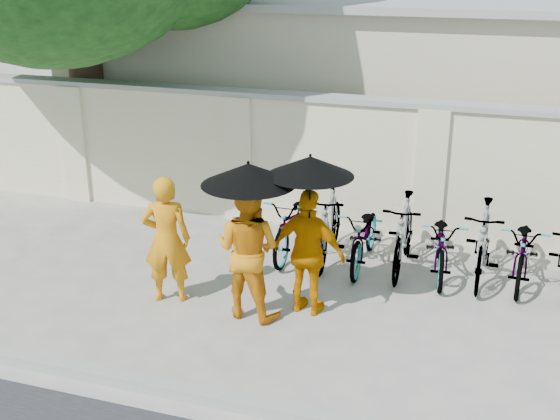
% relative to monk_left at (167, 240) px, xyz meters
% --- Properties ---
extents(ground, '(80.00, 80.00, 0.00)m').
position_rel_monk_left_xyz_m(ground, '(0.81, -0.14, -0.81)').
color(ground, '#B4AB9F').
extents(kerb, '(40.00, 0.16, 0.12)m').
position_rel_monk_left_xyz_m(kerb, '(0.81, -1.84, -0.75)').
color(kerb, '#949493').
rests_on(kerb, ground).
extents(compound_wall, '(20.00, 0.30, 2.00)m').
position_rel_monk_left_xyz_m(compound_wall, '(1.81, 3.06, 0.19)').
color(compound_wall, beige).
rests_on(compound_wall, ground).
extents(building_behind, '(14.00, 6.00, 3.20)m').
position_rel_monk_left_xyz_m(building_behind, '(2.81, 6.86, 0.79)').
color(building_behind, '#BFB99E').
rests_on(building_behind, ground).
extents(monk_left, '(0.68, 0.55, 1.61)m').
position_rel_monk_left_xyz_m(monk_left, '(0.00, 0.00, 0.00)').
color(monk_left, orange).
rests_on(monk_left, ground).
extents(monk_center, '(0.90, 0.75, 1.67)m').
position_rel_monk_left_xyz_m(monk_center, '(1.08, -0.05, 0.03)').
color(monk_center, orange).
rests_on(monk_center, ground).
extents(parasol_center, '(1.07, 1.07, 0.96)m').
position_rel_monk_left_xyz_m(parasol_center, '(1.13, -0.13, 0.98)').
color(parasol_center, black).
rests_on(parasol_center, ground).
extents(monk_right, '(0.96, 0.53, 1.55)m').
position_rel_monk_left_xyz_m(monk_right, '(1.74, 0.22, -0.03)').
color(monk_right, '#CD7400').
rests_on(monk_right, ground).
extents(parasol_right, '(0.99, 0.99, 1.10)m').
position_rel_monk_left_xyz_m(parasol_right, '(1.76, 0.14, 1.05)').
color(parasol_right, black).
rests_on(parasol_right, ground).
extents(bike_0, '(0.62, 1.75, 0.91)m').
position_rel_monk_left_xyz_m(bike_0, '(1.07, 1.85, -0.35)').
color(bike_0, gray).
rests_on(bike_0, ground).
extents(bike_1, '(0.61, 1.77, 1.04)m').
position_rel_monk_left_xyz_m(bike_1, '(1.59, 1.79, -0.28)').
color(bike_1, gray).
rests_on(bike_1, ground).
extents(bike_2, '(0.60, 1.66, 0.87)m').
position_rel_monk_left_xyz_m(bike_2, '(2.11, 1.76, -0.37)').
color(bike_2, gray).
rests_on(bike_2, ground).
extents(bike_3, '(0.51, 1.73, 1.03)m').
position_rel_monk_left_xyz_m(bike_3, '(2.63, 1.78, -0.29)').
color(bike_3, gray).
rests_on(bike_3, ground).
extents(bike_4, '(0.77, 1.71, 0.87)m').
position_rel_monk_left_xyz_m(bike_4, '(3.14, 1.79, -0.37)').
color(bike_4, gray).
rests_on(bike_4, ground).
extents(bike_5, '(0.52, 1.73, 1.03)m').
position_rel_monk_left_xyz_m(bike_5, '(3.66, 1.82, -0.29)').
color(bike_5, gray).
rests_on(bike_5, ground).
extents(bike_6, '(0.67, 1.71, 0.88)m').
position_rel_monk_left_xyz_m(bike_6, '(4.18, 1.90, -0.36)').
color(bike_6, gray).
rests_on(bike_6, ground).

